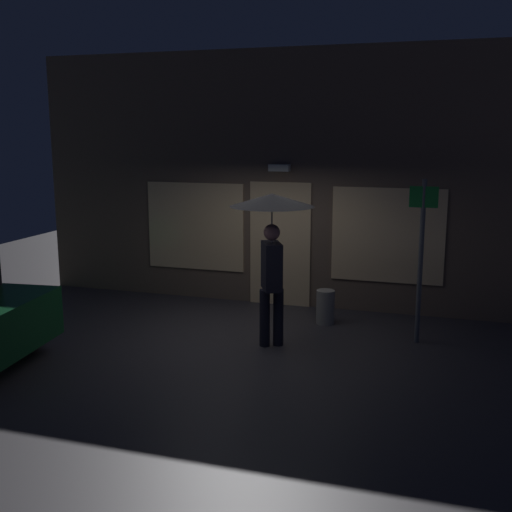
{
  "coord_description": "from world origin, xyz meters",
  "views": [
    {
      "loc": [
        2.86,
        -8.36,
        3.06
      ],
      "look_at": [
        0.23,
        0.0,
        1.31
      ],
      "focal_mm": 43.91,
      "sensor_mm": 36.0,
      "label": 1
    }
  ],
  "objects": [
    {
      "name": "ground_plane",
      "position": [
        0.0,
        0.0,
        0.0
      ],
      "size": [
        18.0,
        18.0,
        0.0
      ],
      "primitive_type": "plane",
      "color": "#38353A"
    },
    {
      "name": "building_facade",
      "position": [
        0.0,
        2.35,
        2.2
      ],
      "size": [
        9.24,
        0.48,
        4.46
      ],
      "color": "brown",
      "rests_on": "ground"
    },
    {
      "name": "street_sign_post",
      "position": [
        2.48,
        0.79,
        1.36
      ],
      "size": [
        0.4,
        0.07,
        2.4
      ],
      "color": "#595B60",
      "rests_on": "ground"
    },
    {
      "name": "person_with_umbrella",
      "position": [
        0.47,
        0.0,
        1.75
      ],
      "size": [
        1.19,
        1.19,
        2.21
      ],
      "rotation": [
        0.0,
        0.0,
        -1.11
      ],
      "color": "black",
      "rests_on": "ground"
    },
    {
      "name": "sidewalk_bollard",
      "position": [
        1.01,
        1.29,
        0.28
      ],
      "size": [
        0.3,
        0.3,
        0.55
      ],
      "primitive_type": "cylinder",
      "color": "#9E998E",
      "rests_on": "ground"
    }
  ]
}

